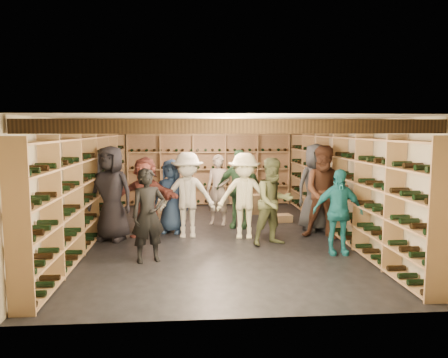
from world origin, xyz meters
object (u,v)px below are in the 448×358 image
crate_stack_right (250,204)px  person_6 (172,196)px  crate_stack_left (165,209)px  person_0 (111,193)px  person_9 (187,195)px  crate_loose (281,218)px  person_5 (145,197)px  person_12 (316,187)px  person_1 (148,215)px  person_8 (326,192)px  person_3 (244,196)px  person_7 (218,190)px  person_2 (274,202)px  person_4 (338,212)px  person_10 (239,189)px

crate_stack_right → person_6: size_ratio=0.33×
crate_stack_left → person_0: person_0 is taller
crate_stack_right → person_9: 2.93m
crate_loose → person_5: 3.43m
person_12 → person_1: bearing=-164.5°
person_8 → person_0: bearing=-165.4°
person_1 → person_3: 2.33m
person_7 → person_9: person_9 is taller
person_0 → person_2: person_0 is taller
person_4 → person_9: 3.03m
person_1 → person_9: bearing=47.4°
person_1 → person_7: (1.35, 2.78, 0.03)m
person_0 → person_5: person_0 is taller
person_0 → person_12: (4.31, 0.50, 0.01)m
person_2 → person_9: (-1.65, 0.73, 0.04)m
person_4 → person_3: bearing=142.5°
crate_stack_right → person_6: 2.80m
person_4 → person_9: size_ratio=0.87×
person_1 → person_10: (1.80, 2.45, 0.09)m
person_8 → person_3: bearing=-168.3°
person_1 → person_10: 3.04m
person_2 → person_4: (1.02, -0.69, -0.08)m
person_2 → person_12: size_ratio=0.88×
crate_stack_left → crate_loose: 2.83m
person_1 → person_4: 3.32m
person_3 → person_12: 1.73m
person_1 → person_5: (-0.22, 1.68, 0.04)m
crate_loose → person_4: person_4 is taller
person_0 → person_9: person_0 is taller
person_6 → person_10: person_10 is taller
crate_stack_right → person_10: (-0.47, -1.54, 0.63)m
crate_stack_left → person_9: person_9 is taller
person_2 → person_10: size_ratio=0.95×
person_3 → person_4: size_ratio=1.14×
person_5 → person_0: bearing=-146.8°
crate_stack_right → person_0: person_0 is taller
person_1 → person_2: person_2 is taller
person_12 → crate_stack_left: bearing=142.3°
crate_stack_right → person_4: person_4 is taller
person_5 → crate_stack_left: bearing=99.4°
person_0 → person_2: (3.16, -0.62, -0.11)m
person_0 → person_12: size_ratio=0.99×
crate_stack_right → crate_loose: crate_stack_right is taller
person_0 → person_9: bearing=23.9°
person_0 → person_6: bearing=44.5°
person_6 → person_9: bearing=-36.3°
person_5 → person_7: person_5 is taller
person_3 → person_8: person_8 is taller
person_0 → person_7: person_0 is taller
person_7 → person_10: size_ratio=0.93×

